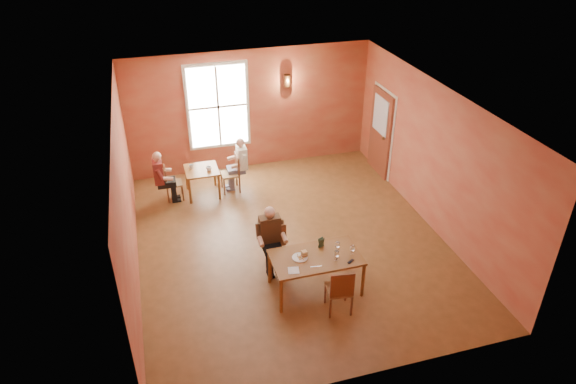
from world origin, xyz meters
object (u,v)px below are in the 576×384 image
object	(u,v)px
chair_diner_maroon	(174,182)
chair_diner_main	(278,252)
main_table	(315,273)
chair_diner_white	(230,173)
diner_white	(231,167)
second_table	(203,182)
diner_maroon	(171,175)
diner_main	(279,245)
chair_empty	(339,288)

from	to	relation	value
chair_diner_maroon	chair_diner_main	bearing A→B (deg)	26.36
main_table	chair_diner_main	bearing A→B (deg)	127.57
chair_diner_white	main_table	bearing A→B (deg)	-168.38
chair_diner_white	diner_white	bearing A→B (deg)	-90.00
chair_diner_white	second_table	bearing A→B (deg)	90.00
main_table	diner_white	bearing A→B (deg)	101.19
diner_maroon	diner_main	bearing A→B (deg)	26.57
diner_main	chair_diner_white	bearing A→B (deg)	-84.81
second_table	chair_diner_white	world-z (taller)	chair_diner_white
diner_maroon	second_table	bearing A→B (deg)	90.00
second_table	diner_maroon	world-z (taller)	diner_maroon
diner_main	chair_diner_maroon	xyz separation A→B (m)	(-1.60, 3.25, -0.21)
chair_diner_main	diner_white	world-z (taller)	diner_white
diner_white	chair_diner_maroon	world-z (taller)	diner_white
chair_diner_maroon	diner_maroon	xyz separation A→B (m)	(-0.03, 0.00, 0.20)
second_table	diner_white	xyz separation A→B (m)	(0.68, 0.00, 0.28)
diner_maroon	chair_empty	bearing A→B (deg)	27.64
chair_diner_white	chair_diner_main	bearing A→B (deg)	-174.76
chair_diner_main	chair_diner_maroon	xyz separation A→B (m)	(-1.60, 3.22, -0.04)
chair_diner_main	chair_diner_maroon	bearing A→B (deg)	-63.64
chair_diner_main	diner_maroon	xyz separation A→B (m)	(-1.63, 3.22, 0.15)
main_table	chair_diner_white	distance (m)	3.95
second_table	chair_diner_maroon	distance (m)	0.66
main_table	chair_empty	world-z (taller)	chair_empty
second_table	diner_main	bearing A→B (deg)	-73.78
chair_diner_white	diner_maroon	xyz separation A→B (m)	(-1.33, 0.00, 0.15)
diner_main	chair_diner_maroon	world-z (taller)	diner_main
main_table	chair_diner_main	world-z (taller)	chair_diner_main
chair_diner_white	diner_white	world-z (taller)	diner_white
chair_empty	chair_diner_maroon	world-z (taller)	chair_empty
diner_maroon	diner_white	bearing A→B (deg)	90.00
diner_main	diner_white	distance (m)	3.26
chair_diner_maroon	diner_maroon	world-z (taller)	diner_maroon
diner_white	chair_empty	bearing A→B (deg)	-167.67
main_table	chair_empty	xyz separation A→B (m)	(0.21, -0.59, 0.09)
diner_main	chair_diner_maroon	bearing A→B (deg)	-63.85
chair_empty	chair_diner_maroon	xyz separation A→B (m)	(-2.30, 4.46, -0.04)
diner_white	chair_diner_maroon	xyz separation A→B (m)	(-1.33, 0.00, -0.20)
chair_empty	diner_white	distance (m)	4.57
chair_diner_maroon	chair_empty	bearing A→B (deg)	27.33
chair_diner_white	chair_diner_maroon	xyz separation A→B (m)	(-1.30, 0.00, -0.04)
chair_diner_main	diner_main	bearing A→B (deg)	90.00
chair_diner_main	chair_diner_maroon	size ratio (longest dim) A/B	1.11
diner_main	diner_white	bearing A→B (deg)	-85.33
main_table	chair_diner_white	size ratio (longest dim) A/B	1.71
diner_white	chair_diner_white	bearing A→B (deg)	90.00
chair_empty	chair_diner_white	xyz separation A→B (m)	(-1.00, 4.46, 0.00)
chair_diner_white	diner_main	bearing A→B (deg)	-174.81
chair_empty	chair_diner_white	world-z (taller)	chair_diner_white
diner_main	second_table	distance (m)	3.40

